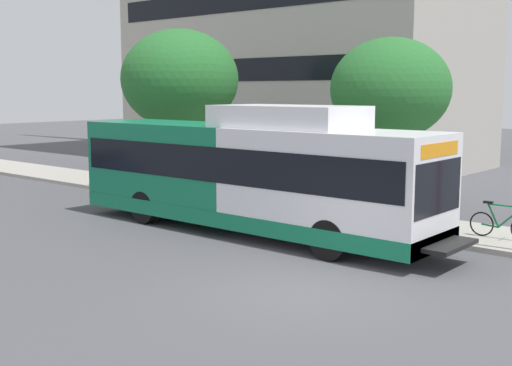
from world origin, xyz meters
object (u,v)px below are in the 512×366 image
street_tree_near_stop (390,89)px  bicycle_parked (502,223)px  street_tree_mid_block (180,80)px  transit_bus (249,173)px

street_tree_near_stop → bicycle_parked: bearing=-107.4°
bicycle_parked → street_tree_mid_block: size_ratio=0.28×
transit_bus → bicycle_parked: transit_bus is taller
bicycle_parked → street_tree_near_stop: 5.60m
transit_bus → street_tree_mid_block: street_tree_mid_block is taller
street_tree_near_stop → street_tree_mid_block: size_ratio=0.88×
bicycle_parked → street_tree_mid_block: 13.85m
transit_bus → bicycle_parked: bearing=-62.0°
transit_bus → bicycle_parked: (3.23, -6.07, -1.14)m
street_tree_near_stop → street_tree_mid_block: (-0.46, 9.10, 0.39)m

